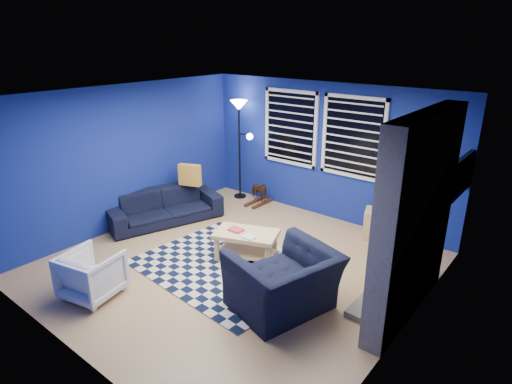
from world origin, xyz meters
TOP-DOWN VIEW (x-y plane):
  - floor at (0.00, 0.00)m, footprint 5.00×5.00m
  - ceiling at (0.00, 0.00)m, footprint 5.00×5.00m
  - wall_back at (0.00, 2.50)m, footprint 5.00×0.00m
  - wall_left at (-2.50, 0.00)m, footprint 0.00×5.00m
  - wall_right at (2.50, 0.00)m, footprint 0.00×5.00m
  - fireplace at (2.36, 0.50)m, footprint 0.65×2.00m
  - window_left at (-0.75, 2.46)m, footprint 1.17×0.06m
  - window_right at (0.55, 2.46)m, footprint 1.17×0.06m
  - tv at (2.45, 2.00)m, footprint 0.07×1.00m
  - rug at (-0.09, -0.10)m, footprint 2.65×2.19m
  - sofa at (-2.10, 0.41)m, footprint 2.20×1.43m
  - armchair_big at (1.17, -0.43)m, footprint 1.45×1.35m
  - armchair_bent at (-0.96, -1.75)m, footprint 0.80×0.82m
  - rocking_horse at (-1.29, 2.17)m, footprint 0.30×0.53m
  - coffee_table at (-0.02, 0.26)m, footprint 1.07×0.85m
  - cabinet at (1.34, 2.22)m, footprint 0.71×0.58m
  - floor_lamp at (-1.83, 2.25)m, footprint 0.56×0.34m
  - throw_pillow at (-1.95, 0.94)m, footprint 0.44×0.27m

SIDE VIEW (x-z plane):
  - floor at x=0.00m, z-range 0.00..0.00m
  - rug at x=-0.09m, z-range 0.00..0.02m
  - cabinet at x=1.34m, z-range -0.03..0.56m
  - rocking_horse at x=-1.29m, z-range 0.07..0.49m
  - sofa at x=-2.10m, z-range 0.00..0.60m
  - armchair_bent at x=-0.96m, z-range 0.00..0.63m
  - coffee_table at x=-0.02m, z-range 0.09..0.56m
  - armchair_big at x=1.17m, z-range 0.00..0.79m
  - throw_pillow at x=-1.95m, z-range 0.60..1.00m
  - fireplace at x=2.36m, z-range -0.05..2.45m
  - wall_back at x=0.00m, z-range -1.25..3.75m
  - wall_left at x=-2.50m, z-range -1.25..3.75m
  - wall_right at x=2.50m, z-range -1.25..3.75m
  - tv at x=2.45m, z-range 1.11..1.69m
  - window_left at x=-0.75m, z-range 0.89..2.31m
  - window_right at x=0.55m, z-range 0.89..2.31m
  - floor_lamp at x=-1.83m, z-range 0.65..2.69m
  - ceiling at x=0.00m, z-range 2.50..2.50m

